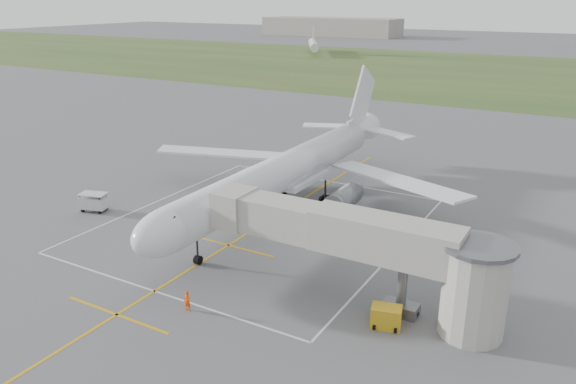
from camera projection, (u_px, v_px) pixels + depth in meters
The scene contains 11 objects.
ground at pixel (282, 212), 60.76m from camera, with size 700.00×700.00×0.00m, color #565658.
grass_strip at pixel (504, 74), 167.05m from camera, with size 700.00×120.00×0.02m, color #304E22.
apron_markings at pixel (253, 230), 56.00m from camera, with size 28.20×60.00×0.01m.
airliner at pixel (286, 171), 59.92m from camera, with size 38.93×46.75×13.52m.
jet_bridge at pixel (374, 249), 40.75m from camera, with size 23.40×5.00×7.20m.
gpu_unit at pixel (386, 317), 39.39m from camera, with size 2.38×1.92×1.58m.
baggage_cart at pixel (94, 202), 60.71m from camera, with size 3.24×2.48×1.99m.
ramp_worker_nose at pixel (187, 301), 41.48m from camera, with size 0.57×0.38×1.57m, color #FF4208.
ramp_worker_wing at pixel (240, 201), 61.37m from camera, with size 0.90×0.70×1.85m, color #D85306.
distant_hangars at pixel (521, 31), 283.50m from camera, with size 345.00×49.00×12.00m.
distant_aircraft at pixel (539, 53), 191.04m from camera, with size 188.01×39.78×8.85m.
Camera 1 is at (28.80, -48.77, 22.11)m, focal length 35.00 mm.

